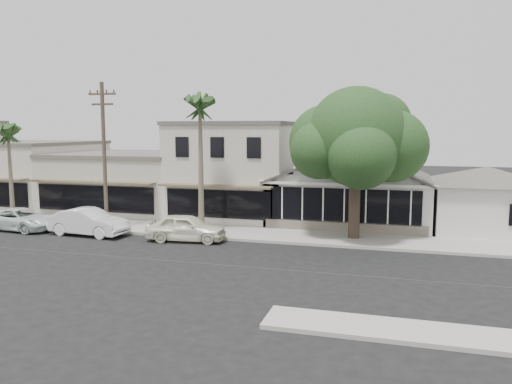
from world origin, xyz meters
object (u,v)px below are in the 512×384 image
(car_0, at_px, (186,228))
(car_2, at_px, (20,219))
(utility_pole, at_px, (104,153))
(car_1, at_px, (88,222))
(shade_tree, at_px, (355,140))

(car_0, height_order, car_2, car_0)
(utility_pole, xyz_separation_m, car_0, (5.69, -1.01, -4.03))
(car_1, bearing_deg, utility_pole, -17.40)
(utility_pole, relative_size, car_0, 2.01)
(car_2, bearing_deg, shade_tree, -76.78)
(car_0, height_order, car_1, car_1)
(car_1, bearing_deg, shade_tree, -73.51)
(shade_tree, bearing_deg, car_2, -171.46)
(car_0, distance_m, car_2, 11.17)
(shade_tree, bearing_deg, utility_pole, -172.12)
(car_1, distance_m, shade_tree, 16.20)
(utility_pole, distance_m, car_1, 4.19)
(car_2, distance_m, shade_tree, 20.94)
(car_1, height_order, car_2, car_1)
(car_0, bearing_deg, car_2, 83.03)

